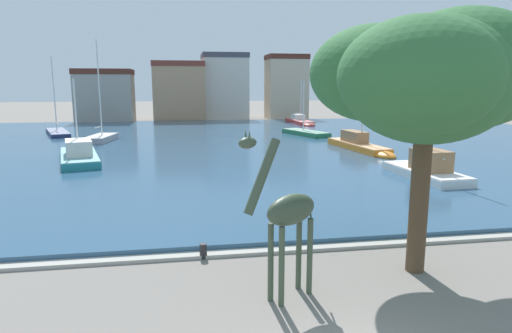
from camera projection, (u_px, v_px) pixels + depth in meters
name	position (u px, v px, depth m)	size (l,w,h in m)	color
harbor_water	(219.00, 144.00, 41.53)	(81.61, 53.82, 0.28)	#2D5170
quay_edge_coping	(286.00, 250.00, 15.20)	(81.61, 0.50, 0.12)	#ADA89E
giraffe_statue	(288.00, 214.00, 11.45)	(2.41, 1.74, 4.60)	#3D4C38
sailboat_teal	(79.00, 156.00, 31.94)	(4.46, 9.63, 6.07)	teal
sailboat_green	(302.00, 133.00, 48.48)	(4.15, 7.73, 6.03)	#236B42
sailboat_grey	(103.00, 139.00, 42.89)	(2.74, 6.01, 9.79)	#939399
sailboat_red	(301.00, 122.00, 62.20)	(2.14, 9.62, 6.45)	red
sailboat_navy	(57.00, 133.00, 49.13)	(4.72, 9.33, 8.61)	navy
sailboat_white	(421.00, 170.00, 26.31)	(2.48, 7.22, 8.01)	white
sailboat_orange	(361.00, 147.00, 36.71)	(2.57, 9.64, 7.57)	orange
shade_tree	(426.00, 76.00, 12.73)	(6.71, 6.81, 7.85)	brown
mooring_bollard	(203.00, 251.00, 14.56)	(0.24, 0.24, 0.50)	#232326
townhouse_end_terrace	(105.00, 96.00, 66.52)	(8.29, 6.42, 7.90)	gray
townhouse_corner_house	(179.00, 91.00, 69.20)	(7.97, 5.91, 9.17)	tan
townhouse_wide_warehouse	(224.00, 87.00, 73.07)	(7.29, 8.15, 10.60)	beige
townhouse_narrow_midrow	(286.00, 87.00, 73.41)	(6.48, 5.65, 10.45)	#C6B293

